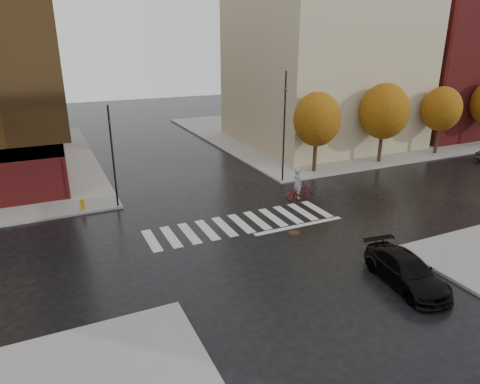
{
  "coord_description": "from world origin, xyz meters",
  "views": [
    {
      "loc": [
        -10.15,
        -20.99,
        10.57
      ],
      "look_at": [
        -0.02,
        0.61,
        2.0
      ],
      "focal_mm": 32.0,
      "sensor_mm": 36.0,
      "label": 1
    }
  ],
  "objects_px": {
    "cyclist": "(298,189)",
    "traffic_light_nw": "(112,151)",
    "sedan": "(406,271)",
    "traffic_light_ne": "(284,119)",
    "fire_hydrant": "(82,203)"
  },
  "relations": [
    {
      "from": "cyclist",
      "to": "traffic_light_nw",
      "type": "xyz_separation_m",
      "value": [
        -11.6,
        3.8,
        3.06
      ]
    },
    {
      "from": "traffic_light_nw",
      "to": "cyclist",
      "type": "bearing_deg",
      "value": 72.37
    },
    {
      "from": "fire_hydrant",
      "to": "traffic_light_nw",
      "type": "bearing_deg",
      "value": -5.25
    },
    {
      "from": "cyclist",
      "to": "traffic_light_nw",
      "type": "bearing_deg",
      "value": 66.87
    },
    {
      "from": "traffic_light_nw",
      "to": "traffic_light_ne",
      "type": "relative_size",
      "value": 0.8
    },
    {
      "from": "traffic_light_nw",
      "to": "fire_hydrant",
      "type": "height_order",
      "value": "traffic_light_nw"
    },
    {
      "from": "cyclist",
      "to": "traffic_light_nw",
      "type": "distance_m",
      "value": 12.59
    },
    {
      "from": "traffic_light_nw",
      "to": "fire_hydrant",
      "type": "relative_size",
      "value": 8.14
    },
    {
      "from": "cyclist",
      "to": "fire_hydrant",
      "type": "height_order",
      "value": "cyclist"
    },
    {
      "from": "sedan",
      "to": "cyclist",
      "type": "distance_m",
      "value": 11.41
    },
    {
      "from": "sedan",
      "to": "traffic_light_nw",
      "type": "height_order",
      "value": "traffic_light_nw"
    },
    {
      "from": "sedan",
      "to": "traffic_light_ne",
      "type": "relative_size",
      "value": 0.57
    },
    {
      "from": "cyclist",
      "to": "traffic_light_ne",
      "type": "xyz_separation_m",
      "value": [
        1.0,
        3.8,
        4.19
      ]
    },
    {
      "from": "traffic_light_ne",
      "to": "sedan",
      "type": "bearing_deg",
      "value": 79.35
    },
    {
      "from": "sedan",
      "to": "fire_hydrant",
      "type": "xyz_separation_m",
      "value": [
        -12.34,
        15.31,
        -0.09
      ]
    }
  ]
}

